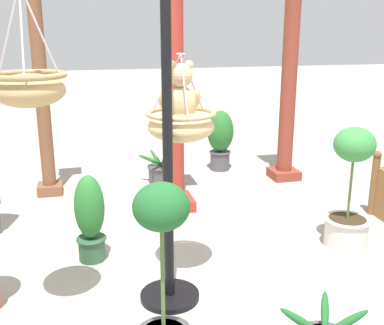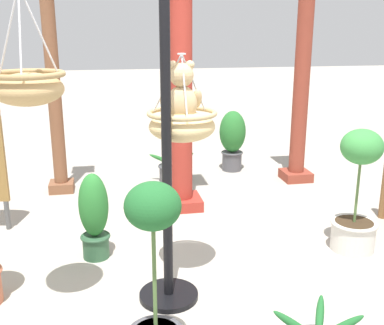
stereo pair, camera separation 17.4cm
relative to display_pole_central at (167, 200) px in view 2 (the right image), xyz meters
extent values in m
plane|color=#A8A093|center=(0.23, 0.02, -0.78)|extent=(40.00, 40.00, 0.00)
cylinder|color=black|center=(0.00, 0.00, 0.44)|extent=(0.07, 0.07, 2.44)
cylinder|color=black|center=(0.00, 0.00, -0.76)|extent=(0.44, 0.44, 0.04)
ellipsoid|color=tan|center=(0.15, 0.25, 0.47)|extent=(0.49, 0.49, 0.22)
torus|color=tan|center=(0.15, 0.25, 0.57)|extent=(0.51, 0.51, 0.04)
ellipsoid|color=silver|center=(0.15, 0.25, 0.49)|extent=(0.43, 0.43, 0.18)
cylinder|color=#B7B7BC|center=(0.25, 0.31, 0.78)|extent=(0.21, 0.13, 0.43)
cylinder|color=#B7B7BC|center=(0.05, 0.31, 0.78)|extent=(0.21, 0.13, 0.43)
cylinder|color=#B7B7BC|center=(0.15, 0.14, 0.78)|extent=(0.01, 0.24, 0.43)
torus|color=#B7B7BC|center=(0.15, 0.25, 0.99)|extent=(0.06, 0.06, 0.01)
ellipsoid|color=tan|center=(0.15, 0.26, 0.64)|extent=(0.23, 0.19, 0.27)
sphere|color=tan|center=(0.15, 0.26, 0.84)|extent=(0.18, 0.18, 0.18)
ellipsoid|color=#D9B683|center=(0.15, 0.33, 0.83)|extent=(0.08, 0.06, 0.06)
sphere|color=black|center=(0.15, 0.35, 0.83)|extent=(0.02, 0.02, 0.02)
sphere|color=tan|center=(0.09, 0.26, 0.91)|extent=(0.07, 0.07, 0.07)
sphere|color=tan|center=(0.21, 0.26, 0.91)|extent=(0.07, 0.07, 0.07)
ellipsoid|color=tan|center=(0.03, 0.29, 0.67)|extent=(0.07, 0.13, 0.17)
ellipsoid|color=tan|center=(0.27, 0.29, 0.67)|extent=(0.07, 0.13, 0.17)
ellipsoid|color=tan|center=(0.09, 0.36, 0.54)|extent=(0.08, 0.15, 0.08)
ellipsoid|color=tan|center=(0.21, 0.36, 0.54)|extent=(0.08, 0.15, 0.08)
ellipsoid|color=tan|center=(-0.85, -0.10, 0.81)|extent=(0.43, 0.43, 0.20)
torus|color=#97794E|center=(-0.85, -0.10, 0.90)|extent=(0.46, 0.46, 0.04)
cylinder|color=#B7B7BC|center=(-0.77, -0.05, 1.15)|extent=(0.19, 0.11, 0.51)
cylinder|color=#B7B7BC|center=(-0.94, -0.05, 1.15)|extent=(0.19, 0.11, 0.51)
cylinder|color=#B7B7BC|center=(-0.85, -0.20, 1.15)|extent=(0.01, 0.21, 0.51)
cylinder|color=brown|center=(2.05, 2.51, 0.67)|extent=(0.20, 0.20, 2.89)
cube|color=brown|center=(2.05, 2.51, -0.72)|extent=(0.36, 0.36, 0.12)
cylinder|color=brown|center=(-0.97, 2.62, 0.54)|extent=(0.16, 0.16, 2.65)
cube|color=brown|center=(-0.97, 2.62, -0.72)|extent=(0.29, 0.29, 0.12)
cylinder|color=#9E2D23|center=(0.40, 1.80, 0.62)|extent=(0.23, 0.23, 2.79)
cube|color=#9E2D23|center=(0.40, 1.80, -0.72)|extent=(0.42, 0.42, 0.12)
ellipsoid|color=#1E5B28|center=(0.81, -0.81, -0.49)|extent=(0.18, 0.29, 0.15)
cylinder|color=#2D5638|center=(-0.54, 0.76, -0.68)|extent=(0.23, 0.23, 0.21)
torus|color=#294E32|center=(-0.54, 0.76, -0.58)|extent=(0.26, 0.26, 0.03)
cylinder|color=#382819|center=(-0.54, 0.76, -0.59)|extent=(0.20, 0.20, 0.03)
ellipsoid|color=#28702D|center=(-0.54, 0.76, -0.29)|extent=(0.25, 0.25, 0.56)
cylinder|color=#4C6B38|center=(-0.17, -0.71, -0.22)|extent=(0.02, 0.02, 0.66)
ellipsoid|color=#1E5B28|center=(-0.17, -0.71, 0.24)|extent=(0.32, 0.32, 0.27)
cylinder|color=#4C4C51|center=(0.43, 2.74, -0.67)|extent=(0.34, 0.34, 0.22)
torus|color=#444449|center=(0.43, 2.74, -0.57)|extent=(0.38, 0.38, 0.03)
cylinder|color=#382819|center=(0.43, 2.74, -0.58)|extent=(0.30, 0.30, 0.03)
ellipsoid|color=#28702D|center=(0.57, 2.72, -0.48)|extent=(0.30, 0.09, 0.21)
ellipsoid|color=#28702D|center=(0.50, 2.85, -0.49)|extent=(0.19, 0.28, 0.22)
ellipsoid|color=#28702D|center=(0.38, 2.86, -0.48)|extent=(0.16, 0.29, 0.21)
ellipsoid|color=#28702D|center=(0.29, 2.76, -0.47)|extent=(0.32, 0.10, 0.16)
ellipsoid|color=#28702D|center=(0.34, 2.63, -0.47)|extent=(0.24, 0.27, 0.17)
ellipsoid|color=#28702D|center=(0.49, 2.62, -0.49)|extent=(0.16, 0.29, 0.22)
cylinder|color=#4C4C51|center=(1.33, 3.09, -0.65)|extent=(0.27, 0.27, 0.27)
torus|color=#444449|center=(1.33, 3.09, -0.52)|extent=(0.31, 0.31, 0.03)
cylinder|color=#382819|center=(1.33, 3.09, -0.53)|extent=(0.24, 0.24, 0.03)
ellipsoid|color=#28702D|center=(1.33, 3.09, -0.22)|extent=(0.36, 0.36, 0.58)
cylinder|color=beige|center=(1.75, 0.49, -0.64)|extent=(0.39, 0.39, 0.27)
torus|color=#BCB7AE|center=(1.75, 0.49, -0.52)|extent=(0.42, 0.42, 0.03)
cylinder|color=#382819|center=(1.75, 0.49, -0.52)|extent=(0.34, 0.34, 0.03)
cylinder|color=#4C6B38|center=(1.75, 0.49, -0.23)|extent=(0.02, 0.02, 0.55)
ellipsoid|color=#38843D|center=(1.75, 0.49, 0.19)|extent=(0.36, 0.36, 0.31)
cylinder|color=#4C4C4C|center=(-1.41, 1.54, -0.63)|extent=(0.05, 0.05, 0.30)
camera|label=1|loc=(-0.57, -3.06, 1.17)|focal=44.07mm
camera|label=2|loc=(-0.40, -3.09, 1.17)|focal=44.07mm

